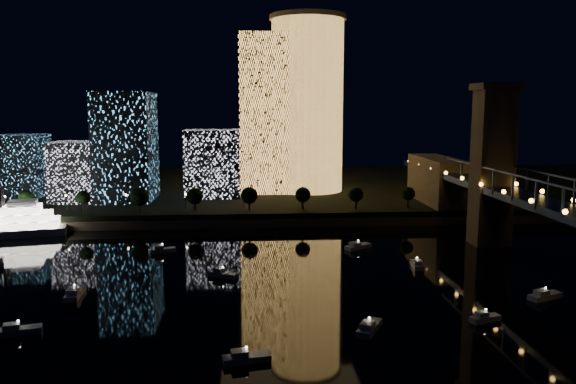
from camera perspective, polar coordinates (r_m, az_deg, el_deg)
The scene contains 9 objects.
ground at distance 125.42m, azimuth 1.05°, elevation -11.33°, with size 520.00×520.00×0.00m, color black.
far_bank at distance 280.51m, azimuth -2.00°, elevation 0.34°, with size 420.00×160.00×5.00m, color black.
seawall at distance 203.91m, azimuth -1.10°, elevation -3.08°, with size 420.00×6.00×3.00m, color #6B5E4C.
tower_cylindrical at distance 256.04m, azimuth 1.98°, elevation 8.89°, with size 34.00×34.00×77.89m.
tower_rectangular at distance 252.66m, azimuth -2.46°, elevation 7.89°, with size 21.79×21.79×69.35m, color #F4AC4E.
midrise_blocks at distance 244.21m, azimuth -16.83°, elevation 3.35°, with size 102.40×37.15×43.90m.
motorboats at distance 135.11m, azimuth -3.22°, elevation -9.50°, with size 142.23×80.46×2.78m.
esplanade_trees at distance 208.69m, azimuth -9.23°, elevation -0.42°, with size 165.17×6.89×8.95m.
street_lamps at distance 215.28m, azimuth -10.37°, elevation -0.56°, with size 132.70×0.70×5.65m.
Camera 1 is at (-11.14, -117.39, 42.73)m, focal length 35.00 mm.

